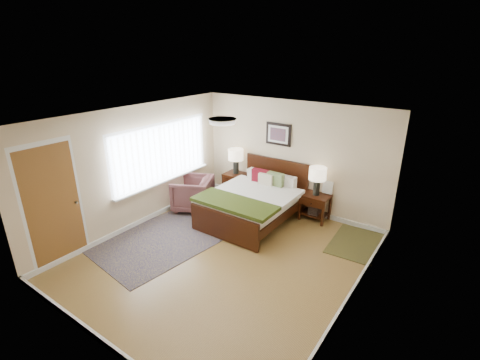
% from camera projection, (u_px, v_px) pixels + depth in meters
% --- Properties ---
extents(floor, '(5.00, 5.00, 0.00)m').
position_uv_depth(floor, '(225.00, 256.00, 6.29)').
color(floor, olive).
rests_on(floor, ground).
extents(back_wall, '(4.50, 0.04, 2.50)m').
position_uv_depth(back_wall, '(292.00, 157.00, 7.76)').
color(back_wall, beige).
rests_on(back_wall, ground).
extents(front_wall, '(4.50, 0.04, 2.50)m').
position_uv_depth(front_wall, '(89.00, 263.00, 3.93)').
color(front_wall, beige).
rests_on(front_wall, ground).
extents(left_wall, '(0.04, 5.00, 2.50)m').
position_uv_depth(left_wall, '(136.00, 168.00, 7.05)').
color(left_wall, beige).
rests_on(left_wall, ground).
extents(right_wall, '(0.04, 5.00, 2.50)m').
position_uv_depth(right_wall, '(357.00, 230.00, 4.64)').
color(right_wall, beige).
rests_on(right_wall, ground).
extents(ceiling, '(4.50, 5.00, 0.02)m').
position_uv_depth(ceiling, '(222.00, 119.00, 5.40)').
color(ceiling, white).
rests_on(ceiling, back_wall).
extents(window, '(0.11, 2.72, 1.32)m').
position_uv_depth(window, '(163.00, 154.00, 7.51)').
color(window, silver).
rests_on(window, left_wall).
extents(door, '(0.06, 1.00, 2.18)m').
position_uv_depth(door, '(53.00, 206.00, 5.77)').
color(door, silver).
rests_on(door, ground).
extents(ceil_fixture, '(0.44, 0.44, 0.08)m').
position_uv_depth(ceil_fixture, '(222.00, 121.00, 5.41)').
color(ceil_fixture, white).
rests_on(ceil_fixture, ceiling).
extents(bed, '(1.73, 2.10, 1.13)m').
position_uv_depth(bed, '(253.00, 198.00, 7.42)').
color(bed, black).
rests_on(bed, ground).
extents(wall_art, '(0.62, 0.05, 0.50)m').
position_uv_depth(wall_art, '(278.00, 134.00, 7.75)').
color(wall_art, black).
rests_on(wall_art, back_wall).
extents(nightstand_left, '(0.53, 0.48, 0.64)m').
position_uv_depth(nightstand_left, '(235.00, 178.00, 8.57)').
color(nightstand_left, black).
rests_on(nightstand_left, ground).
extents(nightstand_right, '(0.59, 0.44, 0.58)m').
position_uv_depth(nightstand_right, '(315.00, 205.00, 7.50)').
color(nightstand_right, black).
rests_on(nightstand_right, ground).
extents(lamp_left, '(0.36, 0.36, 0.61)m').
position_uv_depth(lamp_left, '(236.00, 156.00, 8.38)').
color(lamp_left, black).
rests_on(lamp_left, nightstand_left).
extents(lamp_right, '(0.36, 0.36, 0.61)m').
position_uv_depth(lamp_right, '(318.00, 176.00, 7.27)').
color(lamp_right, black).
rests_on(lamp_right, nightstand_right).
extents(armchair, '(1.13, 1.12, 0.78)m').
position_uv_depth(armchair, '(193.00, 193.00, 8.00)').
color(armchair, brown).
rests_on(armchair, ground).
extents(rug_persian, '(2.12, 2.77, 0.01)m').
position_uv_depth(rug_persian, '(163.00, 239.00, 6.83)').
color(rug_persian, '#100C3C').
rests_on(rug_persian, ground).
extents(rug_navy, '(0.93, 1.34, 0.01)m').
position_uv_depth(rug_navy, '(355.00, 243.00, 6.70)').
color(rug_navy, black).
rests_on(rug_navy, ground).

